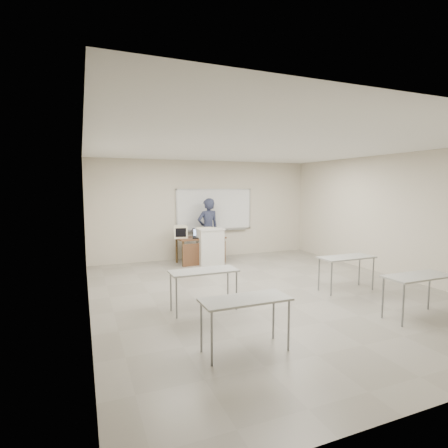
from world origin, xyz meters
name	(u,v)px	position (x,y,z in m)	size (l,w,h in m)	color
floor	(268,292)	(0.00, 0.00, -0.01)	(7.00, 8.00, 0.01)	gray
whiteboard	(215,210)	(0.30, 3.97, 1.48)	(2.48, 0.10, 1.31)	white
student_desks	(308,276)	(0.00, -1.35, 0.67)	(4.40, 2.20, 0.73)	#999993
instructor_desk	(202,245)	(-0.40, 3.19, 0.53)	(1.38, 0.69, 0.75)	brown
podium	(210,246)	(-0.20, 3.01, 0.52)	(0.73, 0.53, 1.03)	beige
crt_monitor	(181,232)	(-0.95, 3.43, 0.92)	(0.39, 0.43, 0.37)	beige
laptop	(198,236)	(-0.50, 3.18, 0.81)	(0.36, 0.33, 0.26)	black
mouse	(220,236)	(0.15, 3.10, 0.77)	(0.09, 0.06, 0.04)	#A5A7AE
keyboard	(205,228)	(-0.31, 3.09, 1.04)	(0.49, 0.16, 0.03)	beige
presenter	(208,229)	(-0.06, 3.60, 0.93)	(0.68, 0.45, 1.87)	black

